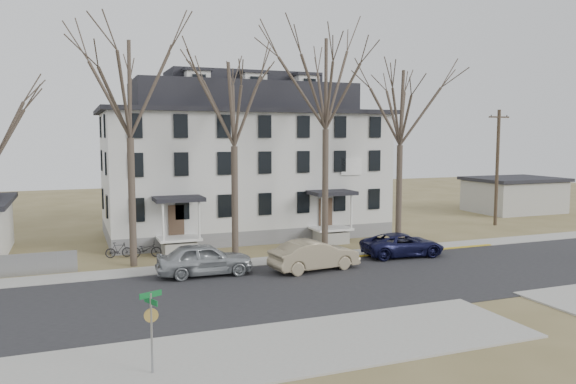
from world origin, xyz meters
name	(u,v)px	position (x,y,z in m)	size (l,w,h in m)	color
ground	(392,291)	(0.00, 0.00, 0.00)	(120.00, 120.00, 0.00)	olive
main_road	(371,281)	(0.00, 2.00, 0.00)	(120.00, 10.00, 0.04)	#27272A
far_sidewalk	(322,257)	(0.00, 8.00, 0.00)	(120.00, 2.00, 0.08)	#A09F97
near_sidewalk_left	(269,351)	(-8.00, -5.00, 0.00)	(20.00, 5.00, 0.08)	#A09F97
yellow_curb	(401,254)	(5.00, 7.10, 0.00)	(14.00, 0.25, 0.06)	gold
boarding_house	(243,163)	(-2.00, 17.95, 5.38)	(20.80, 12.36, 12.05)	slate
distant_building	(514,195)	(26.00, 20.00, 1.68)	(8.50, 6.50, 3.35)	#A09F97
tree_far_left	(129,82)	(-11.00, 9.80, 10.34)	(8.40, 8.40, 13.72)	#473B31
tree_mid_left	(234,98)	(-5.00, 9.80, 9.60)	(7.80, 7.80, 12.74)	#473B31
tree_center	(326,77)	(1.00, 9.80, 11.08)	(9.00, 9.00, 14.70)	#473B31
tree_mid_right	(401,102)	(6.50, 9.80, 9.60)	(7.80, 7.80, 12.74)	#473B31
utility_pole_far	(497,166)	(18.50, 14.00, 4.90)	(2.00, 0.28, 9.50)	#3D3023
car_silver	(205,260)	(-7.72, 6.10, 0.86)	(2.03, 5.06, 1.72)	#9A9FA2
car_tan	(314,256)	(-1.84, 5.06, 0.83)	(1.75, 5.02, 1.65)	gray
car_navy	(403,245)	(4.67, 6.38, 0.71)	(2.35, 5.09, 1.41)	#111233
bicycle_left	(146,250)	(-10.09, 11.67, 0.49)	(0.65, 1.87, 0.98)	black
bicycle_right	(119,251)	(-11.63, 12.19, 0.47)	(0.44, 1.57, 0.94)	black
street_sign	(151,320)	(-12.01, -5.54, 1.75)	(0.75, 0.75, 2.65)	gray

